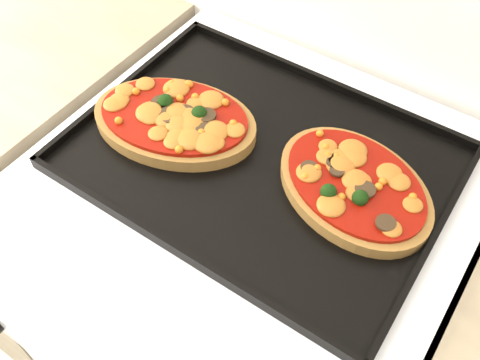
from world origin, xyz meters
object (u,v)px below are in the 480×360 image
Objects in this scene: stove at (246,320)px; pizza_left at (174,119)px; pizza_right at (355,185)px; baking_tray at (260,156)px.

stove is 3.78× the size of pizza_left.
stove is 0.50m from pizza_right.
pizza_right reaches higher than stove.
pizza_right is at bearing 8.37° from pizza_left.
pizza_right reaches higher than baking_tray.
pizza_left is at bearing -171.63° from pizza_right.
baking_tray is at bearing 9.67° from pizza_left.
stove is 4.07× the size of pizza_right.
baking_tray is at bearing 101.01° from stove.
stove is 0.47m from baking_tray.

